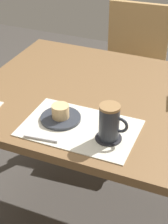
% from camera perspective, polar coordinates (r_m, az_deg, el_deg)
% --- Properties ---
extents(ground_plane, '(4.40, 4.40, 0.02)m').
position_cam_1_polar(ground_plane, '(2.09, 4.34, -15.54)').
color(ground_plane, '#47423D').
extents(dining_table, '(1.27, 0.89, 0.73)m').
position_cam_1_polar(dining_table, '(1.64, 5.32, -0.10)').
color(dining_table, brown).
rests_on(dining_table, ground_plane).
extents(wooden_chair, '(0.45, 0.45, 0.86)m').
position_cam_1_polar(wooden_chair, '(2.42, 7.34, 6.83)').
color(wooden_chair, tan).
rests_on(wooden_chair, ground_plane).
extents(placemat, '(0.43, 0.28, 0.00)m').
position_cam_1_polar(placemat, '(1.42, -0.63, -2.44)').
color(placemat, silver).
rests_on(placemat, dining_table).
extents(pastry_plate, '(0.16, 0.16, 0.01)m').
position_cam_1_polar(pastry_plate, '(1.46, -3.57, -0.92)').
color(pastry_plate, '#333842').
rests_on(pastry_plate, placemat).
extents(pastry, '(0.07, 0.07, 0.05)m').
position_cam_1_polar(pastry, '(1.44, -3.62, 0.12)').
color(pastry, '#E5BC7F').
rests_on(pastry, pastry_plate).
extents(coffee_coaster, '(0.10, 0.10, 0.00)m').
position_cam_1_polar(coffee_coaster, '(1.36, 3.75, -3.97)').
color(coffee_coaster, '#232328').
rests_on(coffee_coaster, placemat).
extents(coffee_mug, '(0.11, 0.08, 0.14)m').
position_cam_1_polar(coffee_mug, '(1.32, 3.95, -1.55)').
color(coffee_mug, '#2D333D').
rests_on(coffee_mug, coffee_coaster).
extents(teaspoon, '(0.13, 0.02, 0.01)m').
position_cam_1_polar(teaspoon, '(1.36, -6.64, -4.07)').
color(teaspoon, silver).
rests_on(teaspoon, placemat).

